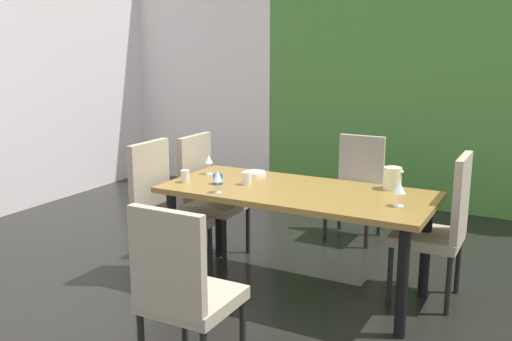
# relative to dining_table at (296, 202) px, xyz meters

# --- Properties ---
(ground_plane) EXTENTS (5.92, 6.32, 0.02)m
(ground_plane) POSITION_rel_dining_table_xyz_m (-0.51, -0.54, -0.67)
(ground_plane) COLOR black
(back_panel_interior) EXTENTS (1.99, 0.10, 2.88)m
(back_panel_interior) POSITION_rel_dining_table_xyz_m (-2.47, 2.57, 0.79)
(back_panel_interior) COLOR silver
(back_panel_interior) RESTS_ON ground_plane
(garden_window_panel) EXTENTS (3.93, 0.10, 2.88)m
(garden_window_panel) POSITION_rel_dining_table_xyz_m (0.49, 2.57, 0.79)
(garden_window_panel) COLOR #4A8438
(garden_window_panel) RESTS_ON ground_plane
(dining_table) EXTENTS (1.86, 0.84, 0.74)m
(dining_table) POSITION_rel_dining_table_xyz_m (0.00, 0.00, 0.00)
(dining_table) COLOR olive
(dining_table) RESTS_ON ground_plane
(chair_right_far) EXTENTS (0.44, 0.44, 1.03)m
(chair_right_far) POSITION_rel_dining_table_xyz_m (0.93, 0.29, -0.10)
(chair_right_far) COLOR tan
(chair_right_far) RESTS_ON ground_plane
(chair_left_far) EXTENTS (0.45, 0.44, 1.00)m
(chair_left_far) POSITION_rel_dining_table_xyz_m (-0.93, 0.29, -0.11)
(chair_left_far) COLOR tan
(chair_left_far) RESTS_ON ground_plane
(chair_head_far) EXTENTS (0.44, 0.44, 0.92)m
(chair_head_far) POSITION_rel_dining_table_xyz_m (0.00, 1.33, -0.14)
(chair_head_far) COLOR tan
(chair_head_far) RESTS_ON ground_plane
(chair_head_near) EXTENTS (0.44, 0.44, 0.97)m
(chair_head_near) POSITION_rel_dining_table_xyz_m (-0.02, -1.34, -0.12)
(chair_head_near) COLOR tan
(chair_head_near) RESTS_ON ground_plane
(chair_left_near) EXTENTS (0.45, 0.44, 1.04)m
(chair_left_near) POSITION_rel_dining_table_xyz_m (-0.93, -0.29, -0.10)
(chair_left_near) COLOR tan
(chair_left_near) RESTS_ON ground_plane
(wine_glass_near_window) EXTENTS (0.07, 0.07, 0.15)m
(wine_glass_near_window) POSITION_rel_dining_table_xyz_m (-0.44, -0.33, 0.20)
(wine_glass_near_window) COLOR silver
(wine_glass_near_window) RESTS_ON dining_table
(wine_glass_west) EXTENTS (0.06, 0.06, 0.15)m
(wine_glass_west) POSITION_rel_dining_table_xyz_m (-0.79, 0.12, 0.20)
(wine_glass_west) COLOR silver
(wine_glass_west) RESTS_ON dining_table
(wine_glass_center) EXTENTS (0.08, 0.08, 0.16)m
(wine_glass_center) POSITION_rel_dining_table_xyz_m (0.73, -0.08, 0.20)
(wine_glass_center) COLOR silver
(wine_glass_center) RESTS_ON dining_table
(serving_bowl_right) EXTENTS (0.17, 0.17, 0.04)m
(serving_bowl_right) POSITION_rel_dining_table_xyz_m (-0.45, 0.22, 0.10)
(serving_bowl_right) COLOR white
(serving_bowl_right) RESTS_ON dining_table
(cup_corner) EXTENTS (0.06, 0.06, 0.09)m
(cup_corner) POSITION_rel_dining_table_xyz_m (-0.80, -0.19, 0.13)
(cup_corner) COLOR beige
(cup_corner) RESTS_ON dining_table
(cup_south) EXTENTS (0.07, 0.07, 0.08)m
(cup_south) POSITION_rel_dining_table_xyz_m (-0.56, -0.12, 0.12)
(cup_south) COLOR #28528C
(cup_south) RESTS_ON dining_table
(cup_rear) EXTENTS (0.07, 0.07, 0.09)m
(cup_rear) POSITION_rel_dining_table_xyz_m (-0.37, -0.04, 0.13)
(cup_rear) COLOR beige
(cup_rear) RESTS_ON dining_table
(pitcher_front) EXTENTS (0.14, 0.12, 0.16)m
(pitcher_front) POSITION_rel_dining_table_xyz_m (0.58, 0.33, 0.17)
(pitcher_front) COLOR beige
(pitcher_front) RESTS_ON dining_table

